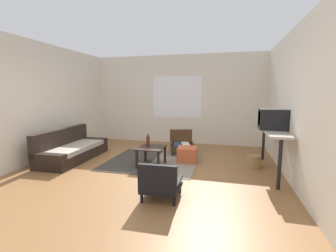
% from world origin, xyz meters
% --- Properties ---
extents(ground_plane, '(7.80, 7.80, 0.00)m').
position_xyz_m(ground_plane, '(0.00, 0.00, 0.00)').
color(ground_plane, olive).
extents(far_wall_with_window, '(5.60, 0.13, 2.70)m').
position_xyz_m(far_wall_with_window, '(0.00, 3.06, 1.35)').
color(far_wall_with_window, silver).
rests_on(far_wall_with_window, ground).
extents(side_wall_right, '(0.12, 6.60, 2.70)m').
position_xyz_m(side_wall_right, '(2.66, 0.30, 1.35)').
color(side_wall_right, silver).
rests_on(side_wall_right, ground).
extents(side_wall_left, '(0.12, 6.60, 2.70)m').
position_xyz_m(side_wall_left, '(-2.66, 0.30, 1.35)').
color(side_wall_left, silver).
rests_on(side_wall_left, ground).
extents(area_rug, '(2.02, 1.90, 0.01)m').
position_xyz_m(area_rug, '(-0.10, 0.87, 0.01)').
color(area_rug, '#38332D').
rests_on(area_rug, ground).
extents(couch, '(0.81, 1.90, 0.72)m').
position_xyz_m(couch, '(-2.02, 0.57, 0.22)').
color(couch, black).
rests_on(couch, ground).
extents(coffee_table, '(0.54, 0.60, 0.41)m').
position_xyz_m(coffee_table, '(-0.03, 0.55, 0.33)').
color(coffee_table, black).
rests_on(coffee_table, ground).
extents(armchair_by_window, '(0.73, 0.73, 0.58)m').
position_xyz_m(armchair_by_window, '(0.38, 1.81, 0.26)').
color(armchair_by_window, '#472D19').
rests_on(armchair_by_window, ground).
extents(armchair_striped_foreground, '(0.57, 0.55, 0.58)m').
position_xyz_m(armchair_striped_foreground, '(0.60, -0.95, 0.25)').
color(armchair_striped_foreground, black).
rests_on(armchair_striped_foreground, ground).
extents(ottoman_orange, '(0.46, 0.46, 0.34)m').
position_xyz_m(ottoman_orange, '(0.67, 1.04, 0.17)').
color(ottoman_orange, '#BC5633').
rests_on(ottoman_orange, ground).
extents(console_shelf, '(0.37, 1.90, 0.88)m').
position_xyz_m(console_shelf, '(2.36, 0.77, 0.78)').
color(console_shelf, '#B2AD9E').
rests_on(console_shelf, ground).
extents(crt_television, '(0.51, 0.39, 0.39)m').
position_xyz_m(crt_television, '(2.36, 0.62, 1.07)').
color(crt_television, black).
rests_on(crt_television, console_shelf).
extents(clay_vase, '(0.18, 0.18, 0.32)m').
position_xyz_m(clay_vase, '(2.36, 1.21, 1.00)').
color(clay_vase, '#935B38').
rests_on(clay_vase, console_shelf).
extents(glass_bottle, '(0.07, 0.07, 0.27)m').
position_xyz_m(glass_bottle, '(-0.14, 0.64, 0.52)').
color(glass_bottle, '#5B2319').
rests_on(glass_bottle, coffee_table).
extents(wicker_basket, '(0.28, 0.28, 0.26)m').
position_xyz_m(wicker_basket, '(2.10, 0.97, 0.13)').
color(wicker_basket, '#9E7A4C').
rests_on(wicker_basket, ground).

